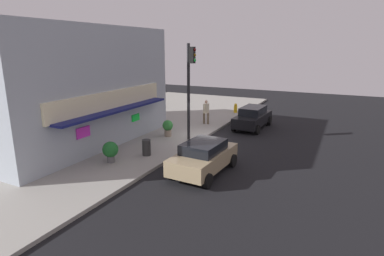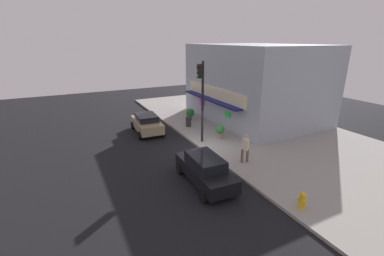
{
  "view_description": "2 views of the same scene",
  "coord_description": "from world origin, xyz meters",
  "px_view_note": "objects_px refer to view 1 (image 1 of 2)",
  "views": [
    {
      "loc": [
        -17.84,
        -7.92,
        5.8
      ],
      "look_at": [
        -2.04,
        -0.14,
        1.26
      ],
      "focal_mm": 29.61,
      "sensor_mm": 36.0,
      "label": 1
    },
    {
      "loc": [
        15.28,
        -8.25,
        7.4
      ],
      "look_at": [
        -1.75,
        0.3,
        0.99
      ],
      "focal_mm": 24.87,
      "sensor_mm": 36.0,
      "label": 2
    }
  ],
  "objects_px": {
    "fire_hydrant": "(236,108)",
    "pedestrian": "(206,111)",
    "trash_can": "(146,147)",
    "parked_car_black": "(253,117)",
    "traffic_light": "(190,80)",
    "parked_car_tan": "(204,157)",
    "potted_plant_by_window": "(168,127)",
    "potted_plant_by_doorway": "(110,150)"
  },
  "relations": [
    {
      "from": "fire_hydrant",
      "to": "traffic_light",
      "type": "bearing_deg",
      "value": -179.18
    },
    {
      "from": "parked_car_tan",
      "to": "parked_car_black",
      "type": "distance_m",
      "value": 9.33
    },
    {
      "from": "fire_hydrant",
      "to": "pedestrian",
      "type": "height_order",
      "value": "pedestrian"
    },
    {
      "from": "potted_plant_by_window",
      "to": "potted_plant_by_doorway",
      "type": "bearing_deg",
      "value": 178.6
    },
    {
      "from": "traffic_light",
      "to": "potted_plant_by_window",
      "type": "bearing_deg",
      "value": 88.58
    },
    {
      "from": "parked_car_black",
      "to": "parked_car_tan",
      "type": "bearing_deg",
      "value": -178.38
    },
    {
      "from": "trash_can",
      "to": "pedestrian",
      "type": "bearing_deg",
      "value": 0.11
    },
    {
      "from": "trash_can",
      "to": "parked_car_tan",
      "type": "height_order",
      "value": "parked_car_tan"
    },
    {
      "from": "trash_can",
      "to": "pedestrian",
      "type": "height_order",
      "value": "pedestrian"
    },
    {
      "from": "fire_hydrant",
      "to": "trash_can",
      "type": "xyz_separation_m",
      "value": [
        -12.88,
        0.63,
        0.04
      ]
    },
    {
      "from": "traffic_light",
      "to": "fire_hydrant",
      "type": "height_order",
      "value": "traffic_light"
    },
    {
      "from": "fire_hydrant",
      "to": "parked_car_tan",
      "type": "distance_m",
      "value": 13.72
    },
    {
      "from": "potted_plant_by_doorway",
      "to": "parked_car_black",
      "type": "bearing_deg",
      "value": -22.27
    },
    {
      "from": "parked_car_tan",
      "to": "traffic_light",
      "type": "bearing_deg",
      "value": 33.79
    },
    {
      "from": "potted_plant_by_doorway",
      "to": "parked_car_black",
      "type": "distance_m",
      "value": 11.34
    },
    {
      "from": "fire_hydrant",
      "to": "pedestrian",
      "type": "distance_m",
      "value": 5.06
    },
    {
      "from": "trash_can",
      "to": "parked_car_tan",
      "type": "xyz_separation_m",
      "value": [
        -0.52,
        -3.56,
        0.21
      ]
    },
    {
      "from": "fire_hydrant",
      "to": "trash_can",
      "type": "relative_size",
      "value": 0.94
    },
    {
      "from": "trash_can",
      "to": "pedestrian",
      "type": "distance_m",
      "value": 7.92
    },
    {
      "from": "potted_plant_by_doorway",
      "to": "parked_car_black",
      "type": "relative_size",
      "value": 0.24
    },
    {
      "from": "trash_can",
      "to": "parked_car_black",
      "type": "distance_m",
      "value": 9.41
    },
    {
      "from": "traffic_light",
      "to": "pedestrian",
      "type": "bearing_deg",
      "value": 10.37
    },
    {
      "from": "traffic_light",
      "to": "parked_car_tan",
      "type": "distance_m",
      "value": 5.9
    },
    {
      "from": "traffic_light",
      "to": "pedestrian",
      "type": "relative_size",
      "value": 3.27
    },
    {
      "from": "parked_car_black",
      "to": "potted_plant_by_window",
      "type": "bearing_deg",
      "value": 140.73
    },
    {
      "from": "pedestrian",
      "to": "parked_car_tan",
      "type": "xyz_separation_m",
      "value": [
        -8.42,
        -3.58,
        -0.35
      ]
    },
    {
      "from": "trash_can",
      "to": "potted_plant_by_doorway",
      "type": "distance_m",
      "value": 1.97
    },
    {
      "from": "potted_plant_by_window",
      "to": "traffic_light",
      "type": "bearing_deg",
      "value": -91.42
    },
    {
      "from": "potted_plant_by_doorway",
      "to": "parked_car_tan",
      "type": "relative_size",
      "value": 0.26
    },
    {
      "from": "potted_plant_by_window",
      "to": "trash_can",
      "type": "bearing_deg",
      "value": -166.88
    },
    {
      "from": "traffic_light",
      "to": "potted_plant_by_doorway",
      "type": "xyz_separation_m",
      "value": [
        -5.36,
        1.76,
        -3.08
      ]
    },
    {
      "from": "traffic_light",
      "to": "parked_car_tan",
      "type": "relative_size",
      "value": 1.43
    },
    {
      "from": "fire_hydrant",
      "to": "parked_car_black",
      "type": "relative_size",
      "value": 0.18
    },
    {
      "from": "fire_hydrant",
      "to": "pedestrian",
      "type": "xyz_separation_m",
      "value": [
        -4.98,
        0.64,
        0.59
      ]
    },
    {
      "from": "fire_hydrant",
      "to": "potted_plant_by_doorway",
      "type": "distance_m",
      "value": 14.66
    },
    {
      "from": "traffic_light",
      "to": "parked_car_tan",
      "type": "height_order",
      "value": "traffic_light"
    },
    {
      "from": "pedestrian",
      "to": "parked_car_black",
      "type": "relative_size",
      "value": 0.4
    },
    {
      "from": "trash_can",
      "to": "parked_car_black",
      "type": "bearing_deg",
      "value": -20.54
    },
    {
      "from": "pedestrian",
      "to": "potted_plant_by_doorway",
      "type": "relative_size",
      "value": 1.67
    },
    {
      "from": "potted_plant_by_window",
      "to": "parked_car_tan",
      "type": "xyz_separation_m",
      "value": [
        -4.23,
        -4.43,
        0.03
      ]
    },
    {
      "from": "parked_car_tan",
      "to": "potted_plant_by_doorway",
      "type": "bearing_deg",
      "value": 104.36
    },
    {
      "from": "potted_plant_by_doorway",
      "to": "fire_hydrant",
      "type": "bearing_deg",
      "value": -6.36
    }
  ]
}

